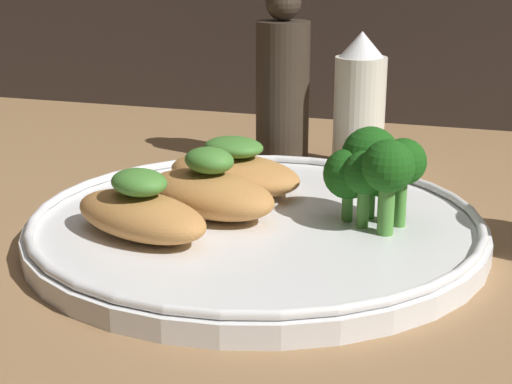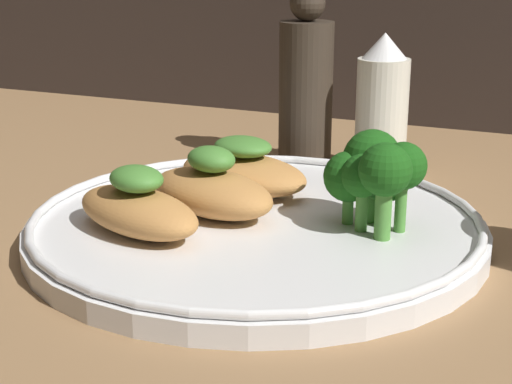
{
  "view_description": "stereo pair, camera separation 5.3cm",
  "coord_description": "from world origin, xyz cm",
  "px_view_note": "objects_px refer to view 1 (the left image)",
  "views": [
    {
      "loc": [
        15.45,
        -47.81,
        19.32
      ],
      "look_at": [
        0.0,
        0.0,
        3.4
      ],
      "focal_mm": 55.0,
      "sensor_mm": 36.0,
      "label": 1
    },
    {
      "loc": [
        20.37,
        -45.93,
        19.32
      ],
      "look_at": [
        0.0,
        0.0,
        3.4
      ],
      "focal_mm": 55.0,
      "sensor_mm": 36.0,
      "label": 2
    }
  ],
  "objects_px": {
    "sauce_bottle": "(360,104)",
    "pepper_grinder": "(283,85)",
    "plate": "(256,226)",
    "broccoli_bunch": "(376,168)"
  },
  "relations": [
    {
      "from": "broccoli_bunch",
      "to": "sauce_bottle",
      "type": "distance_m",
      "value": 0.18
    },
    {
      "from": "broccoli_bunch",
      "to": "sauce_bottle",
      "type": "relative_size",
      "value": 0.56
    },
    {
      "from": "plate",
      "to": "broccoli_bunch",
      "type": "distance_m",
      "value": 0.09
    },
    {
      "from": "plate",
      "to": "broccoli_bunch",
      "type": "relative_size",
      "value": 4.56
    },
    {
      "from": "plate",
      "to": "sauce_bottle",
      "type": "relative_size",
      "value": 2.55
    },
    {
      "from": "plate",
      "to": "pepper_grinder",
      "type": "height_order",
      "value": "pepper_grinder"
    },
    {
      "from": "broccoli_bunch",
      "to": "pepper_grinder",
      "type": "bearing_deg",
      "value": 122.89
    },
    {
      "from": "broccoli_bunch",
      "to": "pepper_grinder",
      "type": "distance_m",
      "value": 0.21
    },
    {
      "from": "pepper_grinder",
      "to": "sauce_bottle",
      "type": "bearing_deg",
      "value": -0.0
    },
    {
      "from": "sauce_bottle",
      "to": "pepper_grinder",
      "type": "relative_size",
      "value": 0.76
    }
  ]
}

